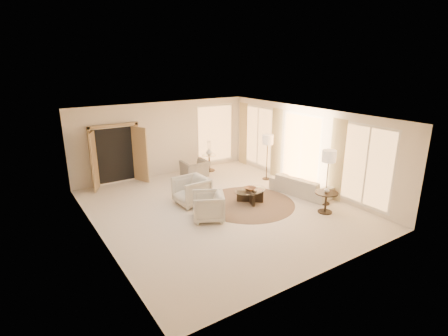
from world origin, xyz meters
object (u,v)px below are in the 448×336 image
armchair_right (208,205)px  end_table (326,199)px  accent_chair (195,166)px  coffee_table (250,195)px  floor_lamp_far (329,159)px  bowl (250,189)px  sofa (301,185)px  armchair_left (191,190)px  side_table (209,161)px  side_vase (209,152)px  end_vase (327,190)px  floor_lamp_near (268,142)px

armchair_right → end_table: (3.11, -1.47, -0.00)m
accent_chair → coffee_table: accent_chair is taller
floor_lamp_far → bowl: (-1.86, 1.39, -1.02)m
sofa → armchair_left: bearing=58.9°
side_table → floor_lamp_far: size_ratio=0.39×
end_table → side_table: size_ratio=0.99×
accent_chair → end_table: accent_chair is taller
end_table → sofa: bearing=71.7°
armchair_right → bowl: armchair_right is taller
armchair_right → floor_lamp_far: floor_lamp_far is taller
sofa → side_vase: size_ratio=7.97×
bowl → end_vase: size_ratio=2.21×
armchair_left → side_vase: size_ratio=3.67×
accent_chair → coffee_table: bearing=94.6°
side_table → floor_lamp_near: floor_lamp_near is taller
side_table → floor_lamp_far: bearing=-75.8°
accent_chair → end_table: 5.26m
side_table → floor_lamp_far: (1.24, -4.91, 1.06)m
accent_chair → bowl: bearing=94.6°
bowl → end_table: bearing=-53.0°
end_vase → floor_lamp_far: bearing=41.5°
armchair_left → bowl: bearing=59.0°
side_table → floor_lamp_near: bearing=-59.1°
end_table → side_vase: bearing=98.1°
floor_lamp_far → side_vase: (-1.24, 4.91, -0.67)m
armchair_right → end_table: armchair_right is taller
end_table → coffee_table: bearing=127.0°
coffee_table → sofa: bearing=-10.6°
accent_chair → side_vase: side_vase is taller
accent_chair → side_vase: 0.97m
bowl → coffee_table: bearing=172.9°
accent_chair → end_table: bearing=108.3°
sofa → floor_lamp_far: size_ratio=1.20×
armchair_right → end_vase: (3.11, -1.47, 0.27)m
armchair_right → end_table: 3.44m
floor_lamp_near → end_table: bearing=-98.5°
armchair_left → end_table: 4.02m
sofa → armchair_left: (-3.46, 1.22, 0.17)m
floor_lamp_far → side_table: bearing=104.2°
sofa → accent_chair: accent_chair is taller
sofa → armchair_right: 3.60m
sofa → floor_lamp_near: (0.00, 1.78, 1.14)m
armchair_left → coffee_table: armchair_left is taller
armchair_left → floor_lamp_near: (3.46, 0.56, 0.97)m
sofa → coffee_table: bearing=67.8°
coffee_table → end_vase: (1.37, -1.82, 0.45)m
floor_lamp_far → bowl: 2.53m
coffee_table → floor_lamp_near: 2.63m
sofa → end_vase: bearing=150.1°
sofa → bowl: (-1.86, 0.35, 0.15)m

